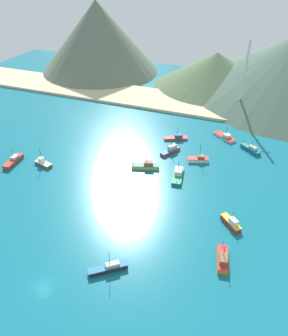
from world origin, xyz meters
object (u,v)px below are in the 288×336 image
Objects in this scene: radio_tower at (244,78)px; fishing_boat_1 at (146,166)px; fishing_boat_7 at (176,138)px; fishing_boat_4 at (199,159)px; fishing_boat_9 at (223,259)px; fishing_boat_3 at (43,163)px; fishing_boat_0 at (231,223)px; fishing_boat_6 at (14,161)px; fishing_boat_12 at (225,137)px; fishing_boat_2 at (109,268)px; fishing_boat_5 at (178,175)px; fishing_boat_11 at (171,150)px; fishing_boat_10 at (251,149)px.

fishing_boat_1 is at bearing -112.94° from radio_tower.
fishing_boat_4 is at bearing -46.57° from fishing_boat_7.
fishing_boat_9 is at bearing -63.11° from fishing_boat_7.
fishing_boat_0 is at bearing -5.67° from fishing_boat_3.
fishing_boat_4 is 0.81× the size of fishing_boat_7.
fishing_boat_12 is at bearing 34.12° from fishing_boat_6.
fishing_boat_12 is at bearing 78.75° from fishing_boat_2.
fishing_boat_6 reaches higher than fishing_boat_0.
fishing_boat_6 is at bearing -157.89° from fishing_boat_4.
fishing_boat_2 is 66.60m from fishing_boat_7.
fishing_boat_7 is (48.67, 37.20, -0.13)m from fishing_boat_6.
fishing_boat_5 is 1.20× the size of fishing_boat_11.
fishing_boat_11 is (-11.03, 2.23, 0.10)m from fishing_boat_4.
fishing_boat_4 is (16.09, 10.61, -0.00)m from fishing_boat_1.
fishing_boat_7 is (-3.04, 66.53, -0.07)m from fishing_boat_2.
fishing_boat_11 is at bearing -157.05° from fishing_boat_10.
fishing_boat_0 is 0.75× the size of fishing_boat_2.
fishing_boat_10 is at bearing 40.05° from fishing_boat_4.
fishing_boat_5 is 57.84m from fishing_boat_6.
fishing_boat_9 is 55.71m from fishing_boat_10.
fishing_boat_4 reaches higher than fishing_boat_11.
fishing_boat_9 is 62.99m from fishing_boat_12.
fishing_boat_12 is at bearing 72.55° from fishing_boat_5.
fishing_boat_7 is 1.18× the size of fishing_boat_10.
fishing_boat_1 is 40.83m from fishing_boat_10.
fishing_boat_3 reaches higher than fishing_boat_2.
fishing_boat_12 is (22.01, 31.06, -0.19)m from fishing_boat_1.
radio_tower is at bearing 66.64° from fishing_boat_11.
fishing_boat_11 is (39.08, 24.19, 0.09)m from fishing_boat_3.
fishing_boat_9 is at bearing -81.11° from fishing_boat_12.
fishing_boat_7 is at bearing 42.13° from fishing_boat_3.
fishing_boat_1 is 35.86m from fishing_boat_3.
fishing_boat_2 is at bearing -96.32° from fishing_boat_5.
fishing_boat_11 reaches higher than fishing_boat_0.
fishing_boat_10 is 0.24× the size of radio_tower.
fishing_boat_3 is 0.74× the size of fishing_boat_6.
fishing_boat_3 is 47.03m from fishing_boat_5.
fishing_boat_9 is at bearing -44.47° from fishing_boat_1.
fishing_boat_0 is at bearing -40.07° from fishing_boat_5.
fishing_boat_2 is at bearing -80.54° from fishing_boat_1.
fishing_boat_1 is at bearing 17.46° from fishing_boat_6.
fishing_boat_0 is at bearing -91.12° from fishing_boat_10.
fishing_boat_0 is 0.65× the size of fishing_boat_1.
fishing_boat_6 is 1.09× the size of fishing_boat_11.
fishing_boat_10 is (20.75, 25.65, 0.02)m from fishing_boat_5.
fishing_boat_5 reaches higher than fishing_boat_10.
fishing_boat_4 reaches higher than fishing_boat_12.
fishing_boat_9 is at bearing -69.46° from fishing_boat_4.
fishing_boat_12 is at bearing 54.68° from fishing_boat_1.
fishing_boat_6 is (-76.31, 3.89, -0.14)m from fishing_boat_0.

